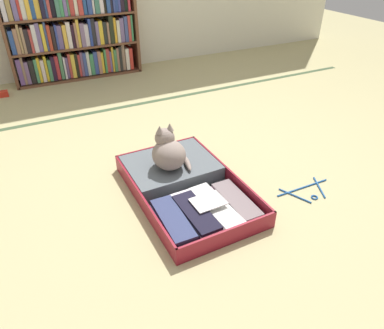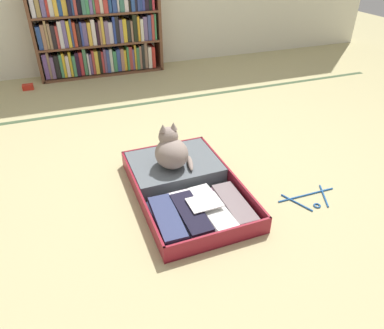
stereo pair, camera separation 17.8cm
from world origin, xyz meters
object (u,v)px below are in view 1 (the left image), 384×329
(open_suitcase, at_px, (182,184))
(clothes_hanger, at_px, (306,191))
(bookshelf, at_px, (72,33))
(small_red_pouch, at_px, (2,94))
(black_cat, at_px, (168,152))

(open_suitcase, xyz_separation_m, clothes_hanger, (0.66, -0.34, -0.04))
(bookshelf, height_order, small_red_pouch, bookshelf)
(bookshelf, distance_m, black_cat, 2.18)
(open_suitcase, height_order, black_cat, black_cat)
(black_cat, bearing_deg, clothes_hanger, -34.66)
(clothes_hanger, bearing_deg, black_cat, 145.34)
(open_suitcase, bearing_deg, clothes_hanger, -27.66)
(black_cat, bearing_deg, open_suitcase, -77.67)
(black_cat, distance_m, small_red_pouch, 2.13)
(black_cat, distance_m, clothes_hanger, 0.86)
(small_red_pouch, bearing_deg, bookshelf, 16.11)
(black_cat, bearing_deg, small_red_pouch, 113.89)
(small_red_pouch, bearing_deg, open_suitcase, -66.78)
(black_cat, height_order, clothes_hanger, black_cat)
(bookshelf, height_order, black_cat, bookshelf)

